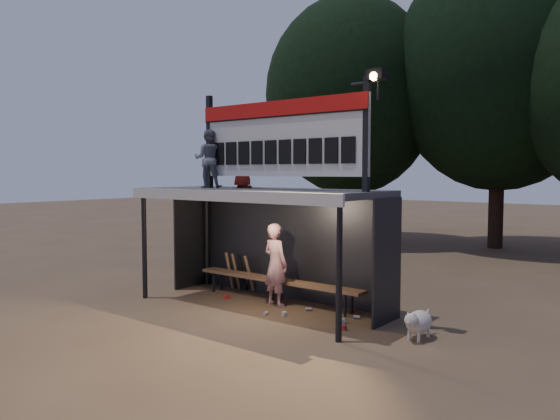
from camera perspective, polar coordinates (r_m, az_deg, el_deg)
name	(u,v)px	position (r m, az deg, el deg)	size (l,w,h in m)	color
ground	(259,307)	(10.89, -2.17, -10.10)	(80.00, 80.00, 0.00)	brown
player	(276,265)	(10.84, -0.47, -5.72)	(0.60, 0.39, 1.64)	silver
child_a	(208,159)	(11.32, -7.50, 5.32)	(0.58, 0.45, 1.20)	slate
child_b	(243,163)	(11.42, -3.89, 4.97)	(0.51, 0.34, 1.05)	#AD2A1A
dugout_shelter	(267,213)	(10.77, -1.35, -0.29)	(5.10, 2.08, 2.32)	#3D3D40
scoreboard_assembly	(281,136)	(10.22, 0.15, 7.78)	(4.10, 0.27, 1.99)	black
bench	(277,281)	(11.20, -0.33, -7.42)	(4.00, 0.35, 0.48)	#8C6442
tree_left	(351,96)	(21.23, 7.40, 11.72)	(6.46, 6.46, 9.27)	#302315
tree_mid	(500,69)	(20.68, 21.98, 13.50)	(7.22, 7.22, 10.36)	black
dog	(418,322)	(9.08, 14.22, -11.27)	(0.36, 0.81, 0.49)	beige
bats	(239,272)	(12.23, -4.29, -6.47)	(0.67, 0.35, 0.84)	#9D7249
litter	(307,313)	(10.29, 2.89, -10.71)	(3.20, 1.31, 0.08)	#A2271B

